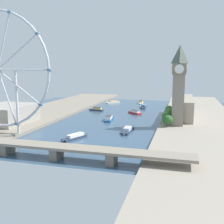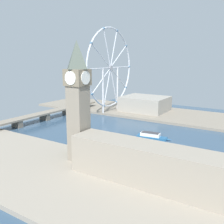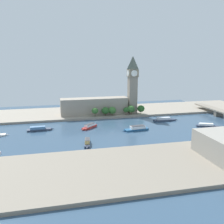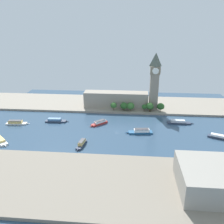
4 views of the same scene
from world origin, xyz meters
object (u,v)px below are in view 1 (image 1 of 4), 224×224
(tour_boat_1, at_px, (141,102))
(river_bridge, at_px, (57,148))
(clock_tower, at_px, (179,84))
(tour_boat_7, at_px, (113,102))
(tour_boat_5, at_px, (97,109))
(tour_boat_4, at_px, (135,112))
(tour_boat_0, at_px, (74,137))
(riverside_hall, at_px, (6,114))
(tour_boat_3, at_px, (109,118))
(tour_boat_6, at_px, (128,130))
(parliament_block, at_px, (184,107))
(tour_boat_2, at_px, (144,106))

(tour_boat_1, bearing_deg, river_bridge, -6.52)
(clock_tower, relative_size, tour_boat_7, 3.24)
(tour_boat_5, distance_m, tour_boat_7, 95.63)
(river_bridge, relative_size, tour_boat_4, 8.42)
(tour_boat_0, bearing_deg, riverside_hall, -86.11)
(tour_boat_3, height_order, tour_boat_6, tour_boat_3)
(tour_boat_4, distance_m, tour_boat_6, 109.80)
(parliament_block, xyz_separation_m, tour_boat_3, (91.67, 37.85, -12.77))
(riverside_hall, bearing_deg, tour_boat_4, -138.75)
(tour_boat_3, bearing_deg, tour_boat_6, -153.21)
(clock_tower, distance_m, riverside_hall, 198.99)
(clock_tower, height_order, tour_boat_2, clock_tower)
(clock_tower, xyz_separation_m, tour_boat_5, (124.22, -88.33, -45.96))
(river_bridge, distance_m, tour_boat_5, 218.48)
(river_bridge, relative_size, tour_boat_3, 5.59)
(parliament_block, height_order, tour_boat_3, parliament_block)
(river_bridge, distance_m, tour_boat_1, 317.02)
(tour_boat_2, relative_size, tour_boat_5, 1.27)
(parliament_block, distance_m, tour_boat_5, 134.62)
(tour_boat_6, bearing_deg, tour_boat_5, -146.41)
(riverside_hall, xyz_separation_m, tour_boat_1, (-120.92, -228.08, -10.77))
(tour_boat_4, relative_size, tour_boat_6, 0.64)
(tour_boat_3, xyz_separation_m, tour_boat_6, (-35.80, 53.33, -0.34))
(tour_boat_1, distance_m, tour_boat_5, 115.22)
(tour_boat_6, height_order, tour_boat_7, tour_boat_6)
(river_bridge, height_order, tour_boat_5, river_bridge)
(tour_boat_2, bearing_deg, parliament_block, 36.07)
(tour_boat_3, relative_size, tour_boat_4, 1.51)
(riverside_hall, relative_size, river_bridge, 0.32)
(parliament_block, xyz_separation_m, tour_boat_2, (65.04, -80.43, -13.06))
(parliament_block, relative_size, tour_boat_3, 2.88)
(clock_tower, bearing_deg, tour_boat_2, -67.24)
(tour_boat_6, distance_m, tour_boat_7, 228.64)
(tour_boat_0, xyz_separation_m, tour_boat_4, (-29.69, -150.06, 0.36))
(parliament_block, bearing_deg, tour_boat_6, 58.50)
(tour_boat_3, bearing_deg, tour_boat_1, -11.74)
(tour_boat_7, bearing_deg, tour_boat_2, 97.96)
(tour_boat_2, distance_m, tour_boat_6, 171.86)
(riverside_hall, bearing_deg, river_bridge, 141.02)
(river_bridge, relative_size, tour_boat_2, 5.86)
(clock_tower, distance_m, tour_boat_1, 208.73)
(clock_tower, height_order, parliament_block, clock_tower)
(tour_boat_2, bearing_deg, tour_boat_0, -11.75)
(clock_tower, height_order, tour_boat_4, clock_tower)
(tour_boat_3, bearing_deg, river_bridge, 173.89)
(tour_boat_1, bearing_deg, tour_boat_7, -87.18)
(tour_boat_7, bearing_deg, tour_boat_5, 42.01)
(parliament_block, xyz_separation_m, river_bridge, (89.16, 185.09, -7.50))
(river_bridge, bearing_deg, tour_boat_0, -80.33)
(tour_boat_2, bearing_deg, tour_boat_5, -55.02)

